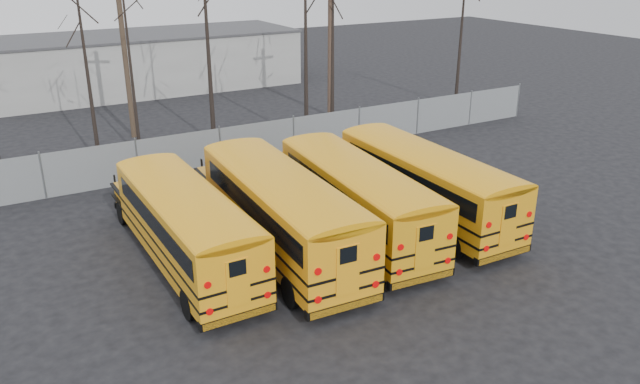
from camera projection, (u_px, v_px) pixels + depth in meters
ground at (355, 271)px, 20.78m from camera, size 120.00×120.00×0.00m
fence at (220, 148)px, 30.09m from camera, size 40.00×0.04×2.00m
distant_building at (146, 62)px, 46.79m from camera, size 22.00×8.00×4.00m
bus_a at (184, 220)px, 20.57m from camera, size 2.39×10.15×2.83m
bus_b at (278, 205)px, 21.39m from camera, size 3.05×11.04×3.06m
bus_c at (354, 192)px, 22.78m from camera, size 3.24×10.52×2.90m
bus_d at (422, 178)px, 24.19m from camera, size 2.59×10.47×2.92m
utility_pole_left at (125, 54)px, 33.70m from camera, size 1.62×0.31×9.11m
utility_pole_right at (330, 39)px, 38.07m from camera, size 1.67×0.29×9.37m
tree_2 at (86, 61)px, 29.08m from camera, size 0.26×0.26×10.18m
tree_3 at (128, 42)px, 29.86m from camera, size 0.26×0.26×11.65m
tree_4 at (207, 32)px, 32.31m from camera, size 0.26×0.26×11.86m
tree_5 at (306, 38)px, 32.64m from camera, size 0.26×0.26×11.22m
tree_6 at (333, 32)px, 37.83m from camera, size 0.26×0.26×10.53m
tree_7 at (462, 21)px, 40.51m from camera, size 0.26×0.26×11.16m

